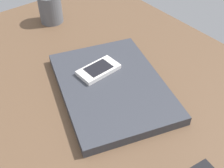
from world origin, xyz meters
The scene contains 4 objects.
desk_surface centered at (0.00, 0.00, 1.50)cm, with size 120.00×80.00×3.00cm, color brown.
laptop_closed centered at (-3.05, 0.07, 4.23)cm, with size 33.90×24.86×2.45cm, color #33353D.
cell_phone_on_laptop centered at (-8.64, 0.15, 6.06)cm, with size 6.28×11.00×1.29cm.
pen_cup centered at (-42.89, 5.10, 7.70)cm, with size 7.59×7.59×9.41cm, color #595B60.
Camera 1 is at (38.85, -32.62, 53.08)cm, focal length 45.99 mm.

